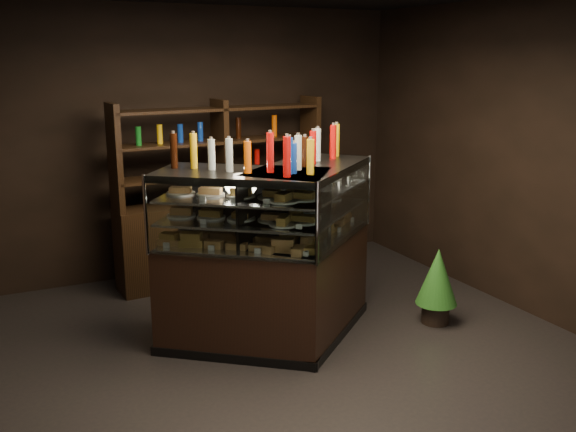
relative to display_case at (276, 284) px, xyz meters
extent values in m
plane|color=black|center=(-0.02, -0.28, -0.52)|extent=(5.00, 5.00, 0.00)
cube|color=black|center=(-0.02, 2.22, 0.98)|extent=(5.00, 0.02, 3.00)
cube|color=black|center=(-0.02, -2.78, 0.98)|extent=(5.00, 0.02, 3.00)
cube|color=black|center=(2.48, -0.28, 0.98)|extent=(0.02, 5.00, 3.00)
cube|color=black|center=(0.32, 0.01, -0.06)|extent=(1.50, 1.43, 0.90)
cube|color=black|center=(0.32, 0.01, -0.48)|extent=(1.54, 1.47, 0.08)
cube|color=black|center=(0.32, 0.01, 1.00)|extent=(1.50, 1.43, 0.06)
cube|color=silver|center=(0.32, 0.01, 0.40)|extent=(1.42, 1.35, 0.02)
cube|color=silver|center=(0.32, 0.01, 0.61)|extent=(1.42, 1.35, 0.02)
cube|color=silver|center=(0.32, 0.01, 0.80)|extent=(1.42, 1.35, 0.02)
cube|color=white|center=(0.55, -0.26, 0.71)|extent=(1.05, 0.91, 0.64)
cylinder|color=silver|center=(1.06, 0.20, 0.71)|extent=(0.03, 0.03, 0.66)
cylinder|color=silver|center=(0.02, -0.70, 0.71)|extent=(0.03, 0.03, 0.66)
cube|color=black|center=(-0.32, -0.01, -0.06)|extent=(1.51, 1.39, 0.90)
cube|color=black|center=(-0.32, -0.01, -0.48)|extent=(1.56, 1.43, 0.08)
cube|color=black|center=(-0.32, -0.01, 1.00)|extent=(1.51, 1.39, 0.06)
cube|color=silver|center=(-0.32, -0.01, 0.40)|extent=(1.44, 1.31, 0.02)
cube|color=silver|center=(-0.32, -0.01, 0.61)|extent=(1.44, 1.31, 0.02)
cube|color=silver|center=(-0.32, -0.01, 0.80)|extent=(1.44, 1.31, 0.02)
cube|color=white|center=(-0.53, -0.29, 0.71)|extent=(1.10, 0.85, 0.64)
cylinder|color=silver|center=(0.02, -0.70, 0.71)|extent=(0.03, 0.03, 0.66)
cylinder|color=silver|center=(-1.07, 0.14, 0.71)|extent=(0.03, 0.03, 0.66)
cube|color=gold|center=(-0.10, -0.39, 0.44)|extent=(0.20, 0.19, 0.06)
cube|color=gold|center=(0.05, -0.27, 0.44)|extent=(0.20, 0.19, 0.06)
cube|color=gold|center=(0.19, -0.14, 0.44)|extent=(0.20, 0.19, 0.06)
cube|color=gold|center=(0.34, -0.02, 0.44)|extent=(0.20, 0.19, 0.06)
cube|color=gold|center=(0.48, 0.11, 0.44)|extent=(0.20, 0.19, 0.06)
cube|color=gold|center=(0.63, 0.24, 0.44)|extent=(0.20, 0.19, 0.06)
cube|color=gold|center=(0.78, 0.36, 0.44)|extent=(0.20, 0.19, 0.06)
cylinder|color=white|center=(-0.08, -0.33, 0.63)|extent=(0.24, 0.24, 0.02)
cube|color=gold|center=(-0.08, -0.33, 0.66)|extent=(0.18, 0.17, 0.05)
cylinder|color=white|center=(0.12, -0.16, 0.63)|extent=(0.24, 0.24, 0.02)
cube|color=gold|center=(0.12, -0.16, 0.66)|extent=(0.18, 0.17, 0.05)
cylinder|color=white|center=(0.32, 0.01, 0.63)|extent=(0.24, 0.24, 0.02)
cube|color=gold|center=(0.32, 0.01, 0.66)|extent=(0.18, 0.17, 0.05)
cylinder|color=white|center=(0.51, 0.18, 0.63)|extent=(0.24, 0.24, 0.02)
cube|color=gold|center=(0.51, 0.18, 0.66)|extent=(0.18, 0.17, 0.05)
cylinder|color=white|center=(0.71, 0.35, 0.63)|extent=(0.24, 0.24, 0.02)
cube|color=gold|center=(0.71, 0.35, 0.66)|extent=(0.18, 0.17, 0.05)
cylinder|color=white|center=(-0.08, -0.33, 0.82)|extent=(0.24, 0.24, 0.02)
cube|color=gold|center=(-0.08, -0.33, 0.85)|extent=(0.18, 0.17, 0.05)
cylinder|color=white|center=(0.12, -0.16, 0.82)|extent=(0.24, 0.24, 0.02)
cube|color=gold|center=(0.12, -0.16, 0.85)|extent=(0.18, 0.17, 0.05)
cylinder|color=white|center=(0.32, 0.01, 0.82)|extent=(0.24, 0.24, 0.02)
cube|color=gold|center=(0.32, 0.01, 0.85)|extent=(0.18, 0.17, 0.05)
cylinder|color=white|center=(0.51, 0.18, 0.82)|extent=(0.24, 0.24, 0.02)
cube|color=gold|center=(0.51, 0.18, 0.85)|extent=(0.18, 0.17, 0.05)
cylinder|color=white|center=(0.71, 0.35, 0.82)|extent=(0.24, 0.24, 0.02)
cube|color=gold|center=(0.71, 0.35, 0.85)|extent=(0.18, 0.17, 0.05)
cube|color=gold|center=(-0.79, 0.32, 0.44)|extent=(0.20, 0.18, 0.06)
cube|color=gold|center=(-0.64, 0.20, 0.44)|extent=(0.20, 0.18, 0.06)
cube|color=gold|center=(-0.49, 0.08, 0.44)|extent=(0.20, 0.18, 0.06)
cube|color=gold|center=(-0.34, -0.03, 0.44)|extent=(0.20, 0.18, 0.06)
cube|color=gold|center=(-0.18, -0.15, 0.44)|extent=(0.20, 0.18, 0.06)
cube|color=gold|center=(-0.03, -0.27, 0.44)|extent=(0.20, 0.18, 0.06)
cube|color=gold|center=(0.12, -0.39, 0.44)|extent=(0.20, 0.18, 0.06)
cylinder|color=white|center=(-0.73, 0.32, 0.63)|extent=(0.24, 0.24, 0.02)
cube|color=gold|center=(-0.73, 0.32, 0.66)|extent=(0.19, 0.17, 0.05)
cylinder|color=white|center=(-0.52, 0.15, 0.63)|extent=(0.24, 0.24, 0.02)
cube|color=gold|center=(-0.52, 0.15, 0.66)|extent=(0.19, 0.17, 0.05)
cylinder|color=white|center=(-0.32, -0.01, 0.63)|extent=(0.24, 0.24, 0.02)
cube|color=gold|center=(-0.32, -0.01, 0.66)|extent=(0.19, 0.17, 0.05)
cylinder|color=white|center=(-0.11, -0.17, 0.63)|extent=(0.24, 0.24, 0.02)
cube|color=gold|center=(-0.11, -0.17, 0.66)|extent=(0.19, 0.17, 0.05)
cylinder|color=white|center=(0.10, -0.33, 0.63)|extent=(0.24, 0.24, 0.02)
cube|color=gold|center=(0.10, -0.33, 0.66)|extent=(0.19, 0.17, 0.05)
cylinder|color=white|center=(-0.73, 0.32, 0.82)|extent=(0.24, 0.24, 0.02)
cube|color=gold|center=(-0.73, 0.32, 0.85)|extent=(0.19, 0.17, 0.05)
cylinder|color=white|center=(-0.52, 0.15, 0.82)|extent=(0.24, 0.24, 0.02)
cube|color=gold|center=(-0.52, 0.15, 0.85)|extent=(0.19, 0.17, 0.05)
cylinder|color=white|center=(-0.32, -0.01, 0.82)|extent=(0.24, 0.24, 0.02)
cube|color=gold|center=(-0.32, -0.01, 0.85)|extent=(0.19, 0.17, 0.05)
cylinder|color=white|center=(-0.11, -0.17, 0.82)|extent=(0.24, 0.24, 0.02)
cube|color=gold|center=(-0.11, -0.17, 0.85)|extent=(0.19, 0.17, 0.05)
cylinder|color=white|center=(0.10, -0.33, 0.82)|extent=(0.24, 0.24, 0.02)
cube|color=gold|center=(0.10, -0.33, 0.85)|extent=(0.19, 0.17, 0.05)
cylinder|color=black|center=(-0.12, -0.37, 1.17)|extent=(0.06, 0.06, 0.28)
cylinder|color=silver|center=(-0.12, -0.37, 1.32)|extent=(0.03, 0.03, 0.02)
cylinder|color=#0F38B2|center=(0.00, -0.26, 1.17)|extent=(0.06, 0.06, 0.28)
cylinder|color=silver|center=(0.00, -0.26, 1.32)|extent=(0.03, 0.03, 0.02)
cylinder|color=silver|center=(0.13, -0.15, 1.17)|extent=(0.06, 0.06, 0.28)
cylinder|color=silver|center=(0.13, -0.15, 1.32)|extent=(0.03, 0.03, 0.02)
cylinder|color=#147223|center=(0.25, -0.04, 1.17)|extent=(0.06, 0.06, 0.28)
cylinder|color=silver|center=(0.25, -0.04, 1.32)|extent=(0.03, 0.03, 0.02)
cylinder|color=yellow|center=(0.38, 0.06, 1.17)|extent=(0.06, 0.06, 0.28)
cylinder|color=silver|center=(0.38, 0.06, 1.32)|extent=(0.03, 0.03, 0.02)
cylinder|color=#D8590A|center=(0.50, 0.17, 1.17)|extent=(0.06, 0.06, 0.28)
cylinder|color=silver|center=(0.50, 0.17, 1.32)|extent=(0.03, 0.03, 0.02)
cylinder|color=#B20C0A|center=(0.63, 0.28, 1.17)|extent=(0.06, 0.06, 0.28)
cylinder|color=silver|center=(0.63, 0.28, 1.32)|extent=(0.03, 0.03, 0.02)
cylinder|color=black|center=(0.75, 0.39, 1.17)|extent=(0.06, 0.06, 0.28)
cylinder|color=silver|center=(0.75, 0.39, 1.32)|extent=(0.03, 0.03, 0.02)
cylinder|color=black|center=(-0.77, 0.35, 1.17)|extent=(0.06, 0.06, 0.28)
cylinder|color=silver|center=(-0.77, 0.35, 1.32)|extent=(0.03, 0.03, 0.02)
cylinder|color=#0F38B2|center=(-0.64, 0.25, 1.17)|extent=(0.06, 0.06, 0.28)
cylinder|color=silver|center=(-0.64, 0.25, 1.32)|extent=(0.03, 0.03, 0.02)
cylinder|color=silver|center=(-0.51, 0.15, 1.17)|extent=(0.06, 0.06, 0.28)
cylinder|color=silver|center=(-0.51, 0.15, 1.32)|extent=(0.03, 0.03, 0.02)
cylinder|color=#147223|center=(-0.38, 0.04, 1.17)|extent=(0.06, 0.06, 0.28)
cylinder|color=silver|center=(-0.38, 0.04, 1.32)|extent=(0.03, 0.03, 0.02)
cylinder|color=yellow|center=(-0.25, -0.06, 1.17)|extent=(0.06, 0.06, 0.28)
cylinder|color=silver|center=(-0.25, -0.06, 1.32)|extent=(0.03, 0.03, 0.02)
cylinder|color=#D8590A|center=(-0.12, -0.16, 1.17)|extent=(0.06, 0.06, 0.28)
cylinder|color=silver|center=(-0.12, -0.16, 1.32)|extent=(0.03, 0.03, 0.02)
cylinder|color=#B20C0A|center=(0.01, -0.26, 1.17)|extent=(0.06, 0.06, 0.28)
cylinder|color=silver|center=(0.01, -0.26, 1.32)|extent=(0.03, 0.03, 0.02)
cylinder|color=black|center=(0.14, -0.36, 1.17)|extent=(0.06, 0.06, 0.28)
cylinder|color=silver|center=(0.14, -0.36, 1.32)|extent=(0.03, 0.03, 0.02)
cylinder|color=black|center=(1.50, -0.34, -0.42)|extent=(0.26, 0.26, 0.19)
cone|color=#1E5919|center=(1.50, -0.34, -0.05)|extent=(0.39, 0.39, 0.54)
cone|color=#1E5919|center=(1.50, -0.34, 0.12)|extent=(0.30, 0.30, 0.38)
cube|color=black|center=(0.15, 1.77, -0.07)|extent=(2.38, 0.56, 0.90)
cube|color=black|center=(-0.99, 1.70, 0.93)|extent=(0.08, 0.38, 1.10)
cube|color=black|center=(0.15, 1.77, 0.93)|extent=(0.08, 0.38, 1.10)
cube|color=black|center=(1.30, 1.84, 0.93)|extent=(0.08, 0.38, 1.10)
cube|color=black|center=(0.15, 1.77, 0.68)|extent=(2.33, 0.51, 0.03)
cube|color=black|center=(0.15, 1.77, 1.03)|extent=(2.33, 0.51, 0.03)
cube|color=black|center=(0.15, 1.77, 1.38)|extent=(2.33, 0.51, 0.03)
cylinder|color=black|center=(-0.74, 1.72, 0.81)|extent=(0.06, 0.06, 0.22)
cylinder|color=#0F38B2|center=(-0.52, 1.73, 0.81)|extent=(0.06, 0.06, 0.22)
cylinder|color=silver|center=(-0.29, 1.74, 0.81)|extent=(0.06, 0.06, 0.22)
cylinder|color=#147223|center=(-0.07, 1.76, 0.81)|extent=(0.06, 0.06, 0.22)
cylinder|color=yellow|center=(0.15, 1.77, 0.81)|extent=(0.06, 0.06, 0.22)
cylinder|color=#D8590A|center=(0.38, 1.78, 0.81)|extent=(0.06, 0.06, 0.22)
cylinder|color=#B20C0A|center=(0.60, 1.80, 0.81)|extent=(0.06, 0.06, 0.22)
cylinder|color=black|center=(0.82, 1.81, 0.81)|extent=(0.06, 0.06, 0.22)
cylinder|color=#0F38B2|center=(1.05, 1.82, 0.81)|extent=(0.06, 0.06, 0.22)
camera|label=1|loc=(-2.22, -4.80, 1.94)|focal=40.00mm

